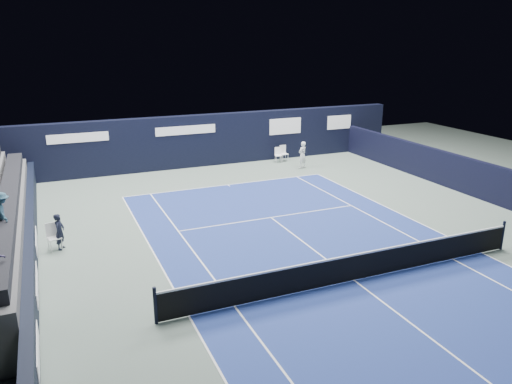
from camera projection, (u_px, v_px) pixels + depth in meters
ground at (323, 257)px, 17.79m from camera, size 48.00×48.00×0.00m
court_surface at (354, 281)px, 16.03m from camera, size 10.97×23.77×0.01m
enclosure_wall_right at (465, 175)px, 24.97m from camera, size 0.30×22.00×1.80m
folding_chair_back_a at (278, 154)px, 31.22m from camera, size 0.50×0.49×0.93m
folding_chair_back_b at (283, 152)px, 31.49m from camera, size 0.46×0.44×1.00m
line_judge_chair at (53, 235)px, 18.26m from camera, size 0.54×0.53×1.01m
line_judge at (60, 232)px, 18.26m from camera, size 0.50×0.59×1.36m
court_markings at (354, 280)px, 16.03m from camera, size 11.03×23.83×0.00m
tennis_net at (355, 266)px, 15.88m from camera, size 12.90×0.10×1.10m
back_sponsor_wall at (201, 140)px, 30.07m from camera, size 26.00×0.63×3.10m
side_barrier_left at (31, 242)px, 17.54m from camera, size 0.33×22.00×1.20m
tennis_player at (302, 155)px, 29.73m from camera, size 0.68×0.90×1.60m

